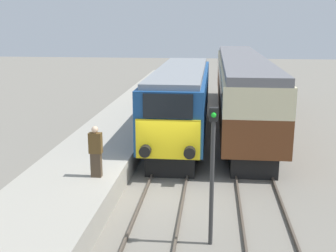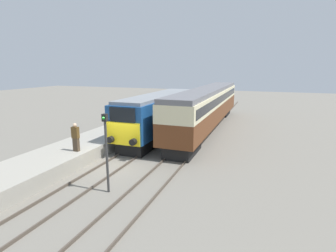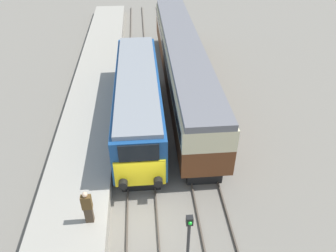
{
  "view_description": "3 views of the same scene",
  "coord_description": "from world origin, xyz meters",
  "px_view_note": "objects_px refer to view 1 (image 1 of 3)",
  "views": [
    {
      "loc": [
        1.66,
        -14.13,
        6.14
      ],
      "look_at": [
        0.0,
        1.29,
        2.3
      ],
      "focal_mm": 45.0,
      "sensor_mm": 36.0,
      "label": 1
    },
    {
      "loc": [
        8.68,
        -13.52,
        6.05
      ],
      "look_at": [
        1.7,
        5.29,
        1.6
      ],
      "focal_mm": 28.0,
      "sensor_mm": 36.0,
      "label": 2
    },
    {
      "loc": [
        0.36,
        -10.28,
        12.88
      ],
      "look_at": [
        1.7,
        5.29,
        1.6
      ],
      "focal_mm": 35.0,
      "sensor_mm": 36.0,
      "label": 3
    }
  ],
  "objects_px": {
    "signal_post": "(212,166)",
    "passenger_carriage": "(241,82)",
    "locomotive": "(181,100)",
    "person_on_platform": "(96,152)"
  },
  "relations": [
    {
      "from": "signal_post",
      "to": "passenger_carriage",
      "type": "bearing_deg",
      "value": 83.75
    },
    {
      "from": "passenger_carriage",
      "to": "locomotive",
      "type": "bearing_deg",
      "value": -126.37
    },
    {
      "from": "locomotive",
      "to": "passenger_carriage",
      "type": "height_order",
      "value": "passenger_carriage"
    },
    {
      "from": "locomotive",
      "to": "passenger_carriage",
      "type": "distance_m",
      "value": 5.75
    },
    {
      "from": "locomotive",
      "to": "person_on_platform",
      "type": "bearing_deg",
      "value": -105.47
    },
    {
      "from": "person_on_platform",
      "to": "passenger_carriage",
      "type": "bearing_deg",
      "value": 66.19
    },
    {
      "from": "passenger_carriage",
      "to": "person_on_platform",
      "type": "relative_size",
      "value": 11.81
    },
    {
      "from": "passenger_carriage",
      "to": "signal_post",
      "type": "relative_size",
      "value": 5.4
    },
    {
      "from": "locomotive",
      "to": "person_on_platform",
      "type": "xyz_separation_m",
      "value": [
        -2.3,
        -8.29,
        -0.33
      ]
    },
    {
      "from": "locomotive",
      "to": "person_on_platform",
      "type": "relative_size",
      "value": 7.3
    }
  ]
}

